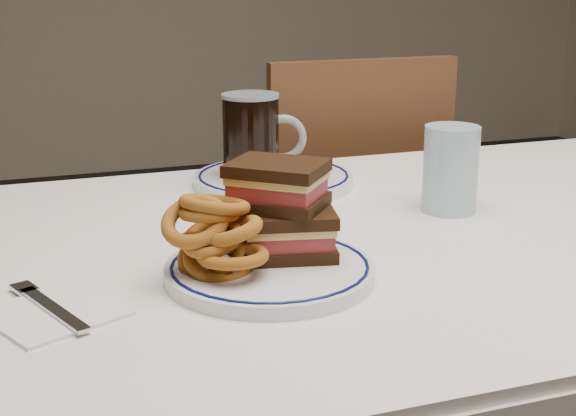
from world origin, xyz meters
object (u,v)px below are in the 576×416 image
object	(u,v)px
beer_mug	(253,140)
far_plate	(273,179)
reuben_sandwich	(283,209)
main_plate	(270,270)
chair_far	(340,232)

from	to	relation	value
beer_mug	far_plate	size ratio (longest dim) A/B	0.58
beer_mug	far_plate	world-z (taller)	beer_mug
beer_mug	reuben_sandwich	bearing A→B (deg)	-101.37
main_plate	far_plate	xyz separation A→B (m)	(0.14, 0.40, 0.00)
chair_far	main_plate	distance (m)	0.97
main_plate	reuben_sandwich	xyz separation A→B (m)	(0.03, 0.03, 0.06)
main_plate	beer_mug	world-z (taller)	beer_mug
reuben_sandwich	far_plate	world-z (taller)	reuben_sandwich
reuben_sandwich	beer_mug	xyz separation A→B (m)	(0.07, 0.36, 0.01)
main_plate	chair_far	bearing A→B (deg)	61.75
main_plate	reuben_sandwich	world-z (taller)	reuben_sandwich
chair_far	main_plate	bearing A→B (deg)	-118.25
reuben_sandwich	beer_mug	world-z (taller)	beer_mug
chair_far	beer_mug	bearing A→B (deg)	-128.58
reuben_sandwich	main_plate	bearing A→B (deg)	-130.78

